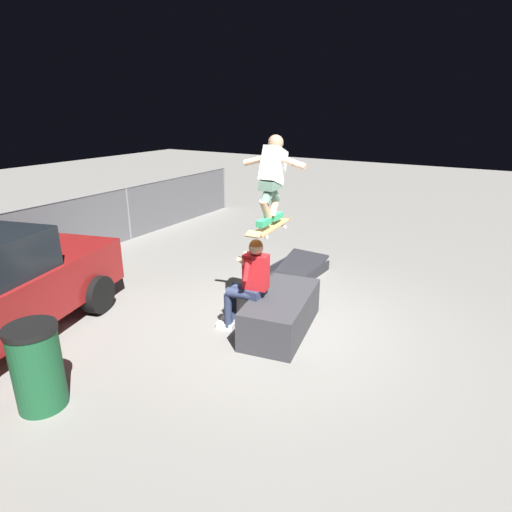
{
  "coord_description": "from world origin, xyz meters",
  "views": [
    {
      "loc": [
        -5.0,
        -2.71,
        3.08
      ],
      "look_at": [
        -0.29,
        0.12,
        1.15
      ],
      "focal_mm": 29.94,
      "sensor_mm": 36.0,
      "label": 1
    }
  ],
  "objects_px": {
    "ledge_box_main": "(281,313)",
    "kicker_ramp": "(297,271)",
    "person_sitting_on_ledge": "(249,280)",
    "skater_airborne": "(272,175)",
    "skateboard": "(270,227)",
    "trash_bin": "(37,367)"
  },
  "relations": [
    {
      "from": "person_sitting_on_ledge",
      "to": "kicker_ramp",
      "type": "bearing_deg",
      "value": 8.59
    },
    {
      "from": "ledge_box_main",
      "to": "kicker_ramp",
      "type": "distance_m",
      "value": 2.24
    },
    {
      "from": "person_sitting_on_ledge",
      "to": "kicker_ramp",
      "type": "relative_size",
      "value": 1.1
    },
    {
      "from": "ledge_box_main",
      "to": "skater_airborne",
      "type": "bearing_deg",
      "value": 103.12
    },
    {
      "from": "skateboard",
      "to": "kicker_ramp",
      "type": "height_order",
      "value": "skateboard"
    },
    {
      "from": "trash_bin",
      "to": "skateboard",
      "type": "bearing_deg",
      "value": -25.46
    },
    {
      "from": "person_sitting_on_ledge",
      "to": "kicker_ramp",
      "type": "distance_m",
      "value": 2.46
    },
    {
      "from": "ledge_box_main",
      "to": "trash_bin",
      "type": "height_order",
      "value": "trash_bin"
    },
    {
      "from": "person_sitting_on_ledge",
      "to": "skateboard",
      "type": "distance_m",
      "value": 0.82
    },
    {
      "from": "person_sitting_on_ledge",
      "to": "skater_airborne",
      "type": "height_order",
      "value": "skater_airborne"
    },
    {
      "from": "skater_airborne",
      "to": "kicker_ramp",
      "type": "distance_m",
      "value": 3.11
    },
    {
      "from": "skater_airborne",
      "to": "ledge_box_main",
      "type": "bearing_deg",
      "value": -76.88
    },
    {
      "from": "skater_airborne",
      "to": "trash_bin",
      "type": "relative_size",
      "value": 1.16
    },
    {
      "from": "skater_airborne",
      "to": "trash_bin",
      "type": "bearing_deg",
      "value": 155.05
    },
    {
      "from": "ledge_box_main",
      "to": "kicker_ramp",
      "type": "bearing_deg",
      "value": 19.85
    },
    {
      "from": "ledge_box_main",
      "to": "person_sitting_on_ledge",
      "type": "height_order",
      "value": "person_sitting_on_ledge"
    },
    {
      "from": "person_sitting_on_ledge",
      "to": "kicker_ramp",
      "type": "xyz_separation_m",
      "value": [
        2.33,
        0.35,
        -0.72
      ]
    },
    {
      "from": "person_sitting_on_ledge",
      "to": "skater_airborne",
      "type": "bearing_deg",
      "value": -53.37
    },
    {
      "from": "ledge_box_main",
      "to": "skateboard",
      "type": "relative_size",
      "value": 1.53
    },
    {
      "from": "kicker_ramp",
      "to": "ledge_box_main",
      "type": "bearing_deg",
      "value": -160.15
    },
    {
      "from": "skater_airborne",
      "to": "kicker_ramp",
      "type": "height_order",
      "value": "skater_airborne"
    },
    {
      "from": "ledge_box_main",
      "to": "skater_airborne",
      "type": "relative_size",
      "value": 1.41
    }
  ]
}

